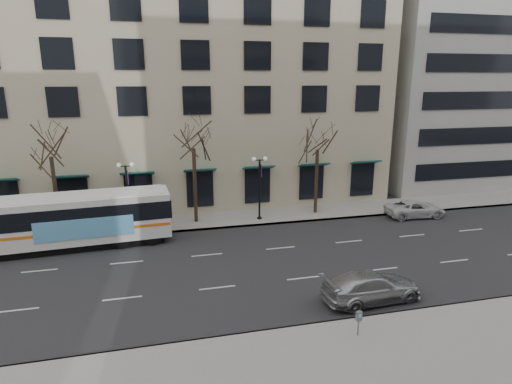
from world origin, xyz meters
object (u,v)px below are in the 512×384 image
object	(u,v)px
tree_far_left	(49,143)
pay_station	(359,318)
silver_car	(372,286)
white_pickup	(415,209)
lamp_post_right	(260,185)
city_bus	(70,219)
tree_far_right	(318,138)
lamp_post_left	(128,193)
tree_far_mid	(193,136)

from	to	relation	value
tree_far_left	pay_station	xyz separation A→B (m)	(15.32, -17.20, -5.71)
silver_car	white_pickup	distance (m)	15.51
lamp_post_right	pay_station	world-z (taller)	lamp_post_right
white_pickup	pay_station	distance (m)	19.17
silver_car	city_bus	bearing A→B (deg)	50.98
city_bus	tree_far_left	bearing A→B (deg)	109.76
tree_far_left	lamp_post_right	bearing A→B (deg)	-2.29
city_bus	tree_far_right	bearing A→B (deg)	5.12
tree_far_left	white_pickup	distance (m)	28.51
white_pickup	pay_station	size ratio (longest dim) A/B	4.22
lamp_post_left	white_pickup	bearing A→B (deg)	-5.03
tree_far_right	lamp_post_left	size ratio (longest dim) A/B	1.55
tree_far_mid	pay_station	distance (m)	18.95
tree_far_left	lamp_post_right	world-z (taller)	tree_far_left
tree_far_left	pay_station	size ratio (longest dim) A/B	7.21
lamp_post_left	city_bus	distance (m)	4.50
lamp_post_right	pay_station	distance (m)	16.71
tree_far_left	tree_far_mid	distance (m)	10.00
lamp_post_left	white_pickup	size ratio (longest dim) A/B	1.07
silver_car	tree_far_left	bearing A→B (deg)	46.65
tree_far_mid	white_pickup	world-z (taller)	tree_far_mid
lamp_post_left	pay_station	world-z (taller)	lamp_post_left
tree_far_left	tree_far_right	world-z (taller)	tree_far_left
tree_far_mid	pay_station	xyz separation A→B (m)	(5.32, -17.20, -5.92)
city_bus	tree_far_mid	bearing A→B (deg)	15.06
tree_far_right	pay_station	world-z (taller)	tree_far_right
tree_far_left	silver_car	world-z (taller)	tree_far_left
tree_far_right	silver_car	size ratio (longest dim) A/B	1.53
tree_far_left	lamp_post_right	xyz separation A→B (m)	(15.01, -0.60, -3.75)
tree_far_mid	tree_far_right	world-z (taller)	tree_far_mid
tree_far_mid	tree_far_left	bearing A→B (deg)	-180.00
city_bus	pay_station	bearing A→B (deg)	-49.39
white_pickup	tree_far_right	bearing A→B (deg)	75.35
pay_station	lamp_post_left	bearing A→B (deg)	113.50
tree_far_mid	city_bus	bearing A→B (deg)	-160.95
white_pickup	lamp_post_left	bearing A→B (deg)	88.88
tree_far_left	tree_far_mid	bearing A→B (deg)	0.00
tree_far_left	silver_car	xyz separation A→B (m)	(17.53, -14.28, -5.93)
lamp_post_left	silver_car	size ratio (longest dim) A/B	0.99
lamp_post_right	tree_far_right	bearing A→B (deg)	6.85
tree_far_right	lamp_post_left	bearing A→B (deg)	-177.71
tree_far_right	white_pickup	world-z (taller)	tree_far_right
tree_far_mid	lamp_post_right	bearing A→B (deg)	-6.83
tree_far_right	white_pickup	distance (m)	9.99
white_pickup	tree_far_mid	bearing A→B (deg)	85.57
tree_far_left	tree_far_mid	world-z (taller)	tree_far_mid
lamp_post_left	lamp_post_right	distance (m)	10.00
city_bus	silver_car	xyz separation A→B (m)	(16.21, -11.28, -1.21)
tree_far_left	city_bus	world-z (taller)	tree_far_left
city_bus	white_pickup	size ratio (longest dim) A/B	2.77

